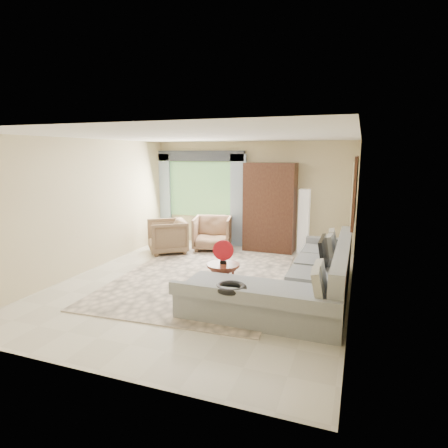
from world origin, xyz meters
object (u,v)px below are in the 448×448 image
at_px(coffee_table, 223,279).
at_px(armchair_right, 212,233).
at_px(armchair_left, 167,236).
at_px(tv_screen, 324,252).
at_px(floor_lamp, 304,221).
at_px(potted_plant, 161,232).
at_px(armoire, 270,207).
at_px(sectional_sofa, 303,283).

bearing_deg(coffee_table, armchair_right, 115.27).
xyz_separation_m(armchair_left, armchair_right, (0.88, 0.63, 0.01)).
bearing_deg(tv_screen, armchair_right, 143.65).
relative_size(coffee_table, floor_lamp, 0.36).
xyz_separation_m(armchair_left, potted_plant, (-0.63, 0.80, -0.09)).
bearing_deg(potted_plant, armchair_left, -51.85).
relative_size(coffee_table, armchair_left, 0.63).
distance_m(coffee_table, armoire, 3.24).
xyz_separation_m(sectional_sofa, tv_screen, (0.27, 0.40, 0.44)).
distance_m(armchair_left, armchair_right, 1.09).
height_order(armchair_left, armoire, armoire).
distance_m(tv_screen, armoire, 2.93).
relative_size(sectional_sofa, armchair_left, 3.99).
bearing_deg(coffee_table, armoire, 89.47).
height_order(armchair_left, potted_plant, armchair_left).
xyz_separation_m(coffee_table, armchair_right, (-1.28, 2.72, 0.12)).
distance_m(coffee_table, armchair_right, 3.01).
distance_m(coffee_table, potted_plant, 4.02).
bearing_deg(tv_screen, potted_plant, 152.65).
height_order(tv_screen, armchair_right, tv_screen).
xyz_separation_m(armchair_left, floor_lamp, (3.00, 1.12, 0.36)).
relative_size(coffee_table, armoire, 0.26).
relative_size(coffee_table, potted_plant, 0.90).
distance_m(sectional_sofa, coffee_table, 1.29).
relative_size(sectional_sofa, tv_screen, 4.68).
relative_size(armchair_right, armoire, 0.43).
relative_size(tv_screen, armchair_right, 0.82).
bearing_deg(floor_lamp, potted_plant, -174.98).
relative_size(sectional_sofa, coffee_table, 6.37).
relative_size(armoire, floor_lamp, 1.40).
xyz_separation_m(sectional_sofa, armoire, (-1.23, 2.90, 0.77)).
distance_m(armoire, floor_lamp, 0.86).
relative_size(sectional_sofa, potted_plant, 5.74).
bearing_deg(coffee_table, potted_plant, 134.11).
height_order(sectional_sofa, armchair_left, sectional_sofa).
bearing_deg(armchair_right, armoire, 3.54).
bearing_deg(armchair_left, armoire, 78.80).
bearing_deg(armoire, potted_plant, -174.78).
height_order(tv_screen, armoire, armoire).
height_order(coffee_table, potted_plant, potted_plant).
xyz_separation_m(tv_screen, armoire, (-1.50, 2.50, 0.33)).
xyz_separation_m(armchair_left, armoire, (2.20, 1.06, 0.66)).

